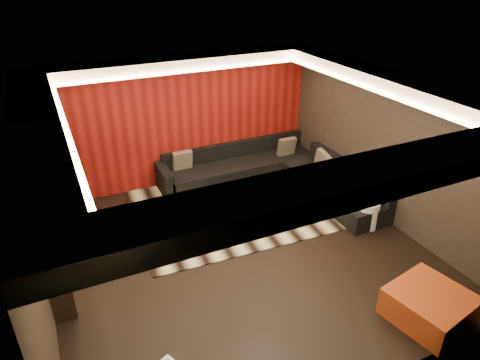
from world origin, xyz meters
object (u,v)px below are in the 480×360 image
white_side_table (367,214)px  sectional_sofa (274,175)px  drum_stool (158,215)px  coffee_table (251,192)px  orange_ottoman (429,306)px

white_side_table → sectional_sofa: (-0.77, 2.17, -0.00)m
drum_stool → white_side_table: size_ratio=0.82×
coffee_table → sectional_sofa: (0.69, 0.25, 0.14)m
orange_ottoman → sectional_sofa: (-0.00, 4.36, 0.04)m
drum_stool → orange_ottoman: size_ratio=0.44×
white_side_table → sectional_sofa: size_ratio=0.14×
orange_ottoman → drum_stool: bearing=125.5°
drum_stool → white_side_table: white_side_table is taller
drum_stool → sectional_sofa: (2.77, 0.48, 0.03)m
coffee_table → orange_ottoman: orange_ottoman is taller
white_side_table → orange_ottoman: bearing=-109.1°
coffee_table → white_side_table: (1.46, -1.91, 0.14)m
coffee_table → white_side_table: 2.41m
orange_ottoman → sectional_sofa: sectional_sofa is taller
drum_stool → orange_ottoman: (2.77, -3.89, -0.02)m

